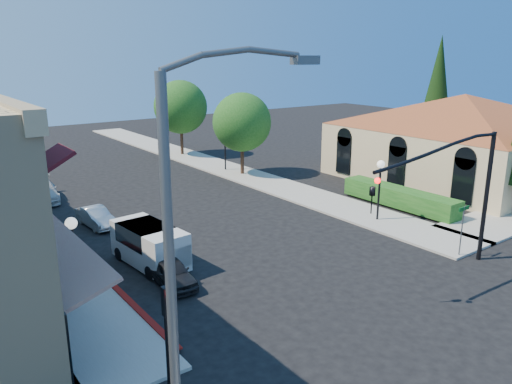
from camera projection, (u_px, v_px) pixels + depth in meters
ground at (394, 326)px, 17.62m from camera, size 120.00×120.00×0.00m
sidewalk_right at (209, 164)px, 43.56m from camera, size 3.50×50.00×0.12m
curb_red_strip at (120, 295)px, 19.88m from camera, size 0.25×10.00×0.06m
mission_building at (462, 129)px, 38.12m from camera, size 30.12×30.12×6.40m
hedge at (398, 207)px, 31.29m from camera, size 1.40×8.00×1.10m
conifer_far at (438, 87)px, 45.90m from camera, size 3.20×3.20×11.00m
street_tree_a at (242, 122)px, 38.60m from camera, size 4.56×4.56×6.48m
street_tree_b at (180, 107)px, 46.27m from camera, size 4.94×4.94×7.02m
signal_mast_arm at (462, 181)px, 21.04m from camera, size 8.01×0.39×6.00m
secondary_signal at (168, 320)px, 13.52m from camera, size 0.28×0.42×3.32m
cobra_streetlight at (187, 273)px, 9.43m from camera, size 3.60×0.25×9.31m
street_name_sign at (463, 223)px, 23.16m from camera, size 0.80×0.06×2.50m
lamppost_left_near at (73, 239)px, 18.24m from camera, size 0.44×0.44×3.57m
lamppost_right_near at (380, 175)px, 27.96m from camera, size 0.44×0.44×3.57m
lamppost_right_far at (225, 138)px, 40.37m from camera, size 0.44×0.44×3.57m
white_van at (150, 243)px, 22.46m from camera, size 2.15×4.27×1.83m
parked_car_a at (171, 272)px, 20.69m from camera, size 1.56×3.36×1.12m
parked_car_b at (96, 217)px, 27.69m from camera, size 1.41×3.33×1.07m
parked_car_c at (41, 191)px, 32.60m from camera, size 2.43×4.75×1.32m
parked_car_d at (29, 184)px, 34.07m from camera, size 2.75×5.10×1.36m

